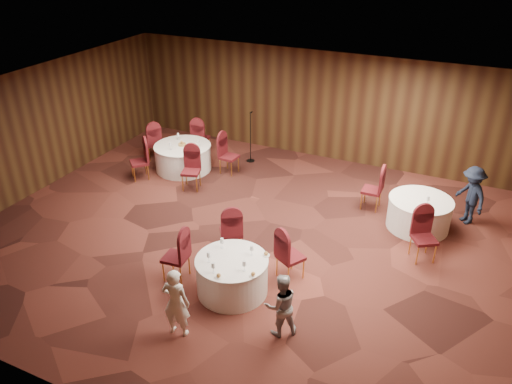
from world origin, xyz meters
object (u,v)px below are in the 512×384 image
at_px(table_left, 183,157).
at_px(table_right, 419,213).
at_px(table_main, 232,275).
at_px(woman_a, 176,303).
at_px(mic_stand, 251,147).
at_px(man_c, 471,195).
at_px(woman_b, 281,305).

xyz_separation_m(table_left, table_right, (6.69, -0.37, 0.00)).
distance_m(table_main, woman_a, 1.47).
distance_m(table_left, mic_stand, 2.02).
bearing_deg(man_c, table_left, -126.24).
xyz_separation_m(table_main, woman_b, (1.27, -0.64, 0.23)).
bearing_deg(mic_stand, woman_b, -60.37).
relative_size(table_right, woman_a, 1.08).
distance_m(table_main, man_c, 6.07).
distance_m(table_right, woman_b, 4.82).
bearing_deg(mic_stand, woman_a, -74.50).
xyz_separation_m(table_main, man_c, (3.90, 4.64, 0.35)).
bearing_deg(mic_stand, table_main, -67.88).
relative_size(woman_b, man_c, 0.84).
bearing_deg(man_c, table_right, -93.04).
bearing_deg(man_c, woman_a, -73.95).
relative_size(table_left, woman_b, 1.34).
relative_size(mic_stand, woman_b, 1.27).
bearing_deg(table_main, man_c, 49.97).
relative_size(table_main, table_left, 0.86).
distance_m(table_left, woman_b, 7.07).
relative_size(table_left, man_c, 1.13).
height_order(mic_stand, woman_a, mic_stand).
bearing_deg(table_right, table_main, -126.43).
xyz_separation_m(woman_a, woman_b, (1.61, 0.76, -0.07)).
xyz_separation_m(table_left, mic_stand, (1.53, 1.32, 0.07)).
height_order(mic_stand, man_c, mic_stand).
relative_size(table_right, mic_stand, 0.94).
relative_size(woman_a, woman_b, 1.11).
height_order(table_left, mic_stand, mic_stand).
distance_m(table_right, woman_a, 6.21).
xyz_separation_m(table_left, man_c, (7.70, 0.36, 0.35)).
bearing_deg(table_right, table_left, 176.80).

